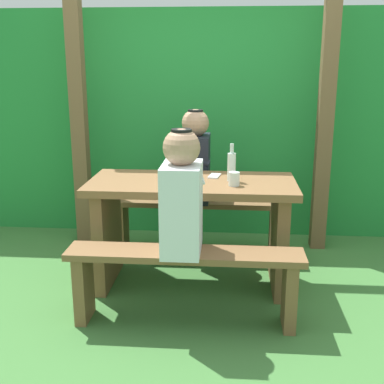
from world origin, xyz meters
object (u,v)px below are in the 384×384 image
(bottle_left, at_px, (232,166))
(person_white_shirt, at_px, (182,196))
(cell_phone, at_px, (214,176))
(picnic_table, at_px, (192,215))
(person_black_coat, at_px, (195,159))
(bench_near, at_px, (185,272))
(drinking_glass, at_px, (234,179))
(bench_far, at_px, (197,216))

(bottle_left, bearing_deg, person_white_shirt, -116.66)
(cell_phone, bearing_deg, person_white_shirt, -93.43)
(picnic_table, distance_m, cell_phone, 0.32)
(person_black_coat, bearing_deg, person_white_shirt, -89.90)
(picnic_table, relative_size, bottle_left, 5.51)
(bench_near, xyz_separation_m, drinking_glass, (0.28, 0.43, 0.47))
(bench_near, relative_size, bottle_left, 5.51)
(bench_far, xyz_separation_m, cell_phone, (0.15, -0.41, 0.43))
(bottle_left, bearing_deg, cell_phone, 135.45)
(person_white_shirt, relative_size, person_black_coat, 1.00)
(bottle_left, bearing_deg, drinking_glass, -82.01)
(person_black_coat, xyz_separation_m, drinking_glass, (0.30, -0.65, 0.01))
(picnic_table, xyz_separation_m, bench_far, (0.00, 0.54, -0.18))
(bench_far, height_order, cell_phone, cell_phone)
(bench_far, xyz_separation_m, person_black_coat, (-0.02, -0.00, 0.47))
(picnic_table, height_order, bottle_left, bottle_left)
(bench_near, distance_m, bench_far, 1.09)
(picnic_table, bearing_deg, bench_near, -90.00)
(picnic_table, bearing_deg, person_white_shirt, -91.62)
(person_white_shirt, distance_m, drinking_glass, 0.52)
(bench_far, height_order, drinking_glass, drinking_glass)
(picnic_table, distance_m, bench_far, 0.57)
(cell_phone, bearing_deg, bench_far, 119.90)
(bench_near, distance_m, bottle_left, 0.82)
(person_black_coat, xyz_separation_m, bottle_left, (0.28, -0.52, 0.06))
(person_white_shirt, relative_size, cell_phone, 5.14)
(picnic_table, height_order, bench_far, picnic_table)
(person_white_shirt, relative_size, drinking_glass, 7.97)
(drinking_glass, bearing_deg, bench_near, -123.27)
(bottle_left, bearing_deg, bench_far, 116.74)
(bottle_left, relative_size, cell_phone, 1.81)
(bench_near, xyz_separation_m, person_white_shirt, (-0.02, 0.00, 0.47))
(person_black_coat, distance_m, bottle_left, 0.60)
(bench_far, relative_size, person_black_coat, 1.95)
(bottle_left, bearing_deg, person_black_coat, 118.36)
(bench_near, xyz_separation_m, bench_far, (0.00, 1.09, 0.00))
(picnic_table, height_order, bench_near, picnic_table)
(bench_far, xyz_separation_m, person_white_shirt, (-0.02, -1.08, 0.47))
(person_white_shirt, height_order, drinking_glass, person_white_shirt)
(bench_near, distance_m, drinking_glass, 0.70)
(drinking_glass, relative_size, cell_phone, 0.64)
(bench_near, relative_size, person_white_shirt, 1.95)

